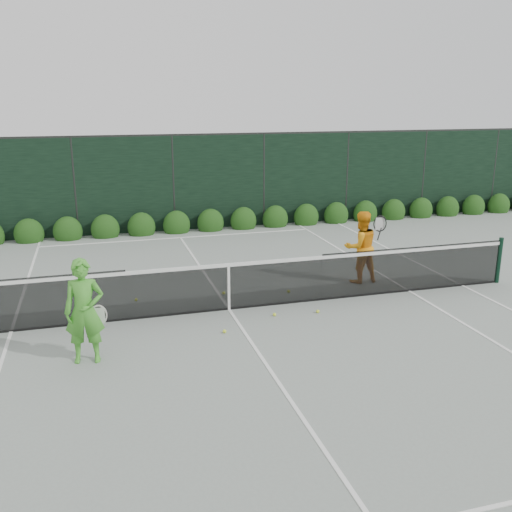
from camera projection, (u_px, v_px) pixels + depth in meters
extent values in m
plane|color=gray|center=(229.00, 310.00, 11.55)|extent=(80.00, 80.00, 0.00)
cylinder|color=#103020|center=(499.00, 260.00, 13.12)|extent=(0.10, 0.10, 1.07)
cube|color=black|center=(3.00, 306.00, 10.30)|extent=(4.40, 0.01, 1.02)
cube|color=black|center=(229.00, 287.00, 11.42)|extent=(4.00, 0.01, 0.96)
cube|color=black|center=(414.00, 269.00, 12.54)|extent=(4.40, 0.01, 1.02)
cube|color=white|center=(228.00, 265.00, 11.30)|extent=(12.80, 0.03, 0.07)
cube|color=black|center=(229.00, 309.00, 11.55)|extent=(12.80, 0.02, 0.04)
cube|color=white|center=(229.00, 288.00, 11.43)|extent=(0.05, 0.03, 0.91)
imported|color=green|center=(84.00, 311.00, 9.08)|extent=(0.67, 0.48, 1.73)
torus|color=beige|center=(98.00, 316.00, 9.27)|extent=(0.30, 0.08, 0.30)
cylinder|color=black|center=(99.00, 330.00, 9.33)|extent=(0.10, 0.03, 0.30)
imported|color=#FFA015|center=(361.00, 247.00, 13.09)|extent=(0.84, 0.67, 1.67)
torus|color=black|center=(380.00, 224.00, 12.84)|extent=(0.30, 0.09, 0.30)
cylinder|color=black|center=(379.00, 234.00, 12.91)|extent=(0.10, 0.03, 0.30)
cube|color=white|center=(462.00, 286.00, 13.01)|extent=(0.06, 23.77, 0.01)
cube|color=white|center=(11.00, 332.00, 10.45)|extent=(0.06, 23.77, 0.01)
cube|color=white|center=(409.00, 291.00, 12.65)|extent=(0.06, 23.77, 0.01)
cube|color=white|center=(159.00, 206.00, 22.55)|extent=(11.03, 0.06, 0.01)
cube|color=white|center=(180.00, 238.00, 17.48)|extent=(8.23, 0.06, 0.01)
cube|color=white|center=(229.00, 309.00, 11.55)|extent=(0.06, 12.80, 0.01)
cube|color=black|center=(173.00, 184.00, 18.09)|extent=(32.00, 0.06, 3.00)
cube|color=#262826|center=(172.00, 135.00, 17.68)|extent=(32.00, 0.06, 0.06)
cylinder|color=#262826|center=(75.00, 188.00, 17.29)|extent=(0.08, 0.08, 3.00)
cylinder|color=#262826|center=(173.00, 184.00, 18.09)|extent=(0.08, 0.08, 3.00)
cylinder|color=#262826|center=(264.00, 180.00, 18.89)|extent=(0.08, 0.08, 3.00)
cylinder|color=#262826|center=(347.00, 177.00, 19.69)|extent=(0.08, 0.08, 3.00)
cylinder|color=#262826|center=(423.00, 174.00, 20.49)|extent=(0.08, 0.08, 3.00)
cylinder|color=#262826|center=(494.00, 171.00, 21.29)|extent=(0.08, 0.08, 3.00)
ellipsoid|color=#173C10|center=(29.00, 234.00, 16.93)|extent=(0.86, 0.65, 0.94)
ellipsoid|color=#173C10|center=(68.00, 232.00, 17.23)|extent=(0.86, 0.65, 0.94)
ellipsoid|color=#173C10|center=(105.00, 229.00, 17.52)|extent=(0.86, 0.65, 0.94)
ellipsoid|color=#173C10|center=(142.00, 227.00, 17.81)|extent=(0.86, 0.65, 0.94)
ellipsoid|color=#173C10|center=(177.00, 225.00, 18.11)|extent=(0.86, 0.65, 0.94)
ellipsoid|color=#173C10|center=(211.00, 223.00, 18.40)|extent=(0.86, 0.65, 0.94)
ellipsoid|color=#173C10|center=(243.00, 221.00, 18.70)|extent=(0.86, 0.65, 0.94)
ellipsoid|color=#173C10|center=(275.00, 219.00, 18.99)|extent=(0.86, 0.65, 0.94)
ellipsoid|color=#173C10|center=(306.00, 217.00, 19.28)|extent=(0.86, 0.65, 0.94)
ellipsoid|color=#173C10|center=(336.00, 216.00, 19.58)|extent=(0.86, 0.65, 0.94)
ellipsoid|color=#173C10|center=(365.00, 214.00, 19.87)|extent=(0.86, 0.65, 0.94)
ellipsoid|color=#173C10|center=(393.00, 212.00, 20.16)|extent=(0.86, 0.65, 0.94)
ellipsoid|color=#173C10|center=(421.00, 211.00, 20.46)|extent=(0.86, 0.65, 0.94)
ellipsoid|color=#173C10|center=(448.00, 209.00, 20.75)|extent=(0.86, 0.65, 0.94)
ellipsoid|color=#173C10|center=(473.00, 207.00, 21.04)|extent=(0.86, 0.65, 0.94)
ellipsoid|color=#173C10|center=(499.00, 206.00, 21.34)|extent=(0.86, 0.65, 0.94)
sphere|color=#E1F235|center=(289.00, 291.00, 12.55)|extent=(0.07, 0.07, 0.07)
sphere|color=#E1F235|center=(318.00, 311.00, 11.37)|extent=(0.07, 0.07, 0.07)
sphere|color=#E1F235|center=(275.00, 315.00, 11.20)|extent=(0.07, 0.07, 0.07)
sphere|color=#E1F235|center=(224.00, 293.00, 12.45)|extent=(0.07, 0.07, 0.07)
sphere|color=#E1F235|center=(224.00, 331.00, 10.40)|extent=(0.07, 0.07, 0.07)
sphere|color=#E1F235|center=(136.00, 300.00, 12.03)|extent=(0.07, 0.07, 0.07)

